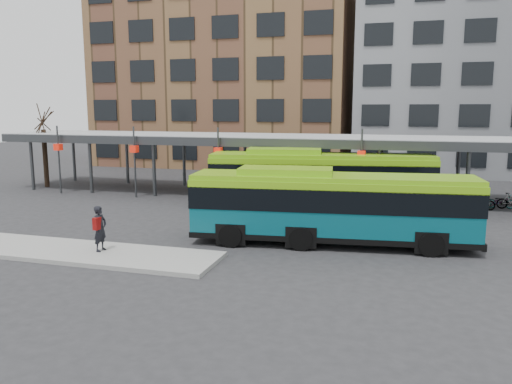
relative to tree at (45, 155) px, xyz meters
name	(u,v)px	position (x,y,z in m)	size (l,w,h in m)	color
ground	(207,244)	(18.00, -12.00, -2.43)	(120.00, 120.00, 0.00)	#28282B
boarding_island	(59,250)	(12.50, -15.00, -2.34)	(14.00, 3.00, 0.18)	gray
canopy	(275,139)	(17.94, 0.87, 1.47)	(40.00, 6.53, 4.80)	#999B9E
tree	(45,155)	(0.00, 0.00, 0.00)	(1.64, 1.64, 5.60)	black
building_brick	(228,61)	(8.00, 20.00, 8.57)	(26.00, 14.00, 22.00)	brown
building_grey	(490,65)	(34.00, 20.00, 7.57)	(24.00, 14.00, 20.00)	slate
bus_front	(330,205)	(23.31, -10.52, -0.66)	(12.57, 3.96, 3.41)	#08505E
bus_rear	(320,178)	(21.61, -2.70, -0.54)	(13.44, 4.86, 3.63)	#08505E
pedestrian	(100,228)	(14.44, -14.84, -1.29)	(0.49, 0.72, 1.89)	black
bike_rack	(476,200)	(30.76, 0.14, -1.96)	(5.51, 1.50, 1.03)	slate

